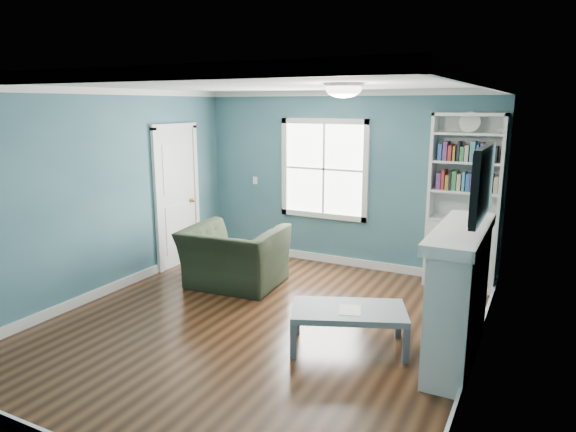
% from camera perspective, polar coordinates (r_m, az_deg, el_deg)
% --- Properties ---
extents(floor, '(5.00, 5.00, 0.00)m').
position_cam_1_polar(floor, '(5.85, -3.21, -11.98)').
color(floor, black).
rests_on(floor, ground).
extents(room_walls, '(5.00, 5.00, 5.00)m').
position_cam_1_polar(room_walls, '(5.39, -3.41, 3.52)').
color(room_walls, '#315A69').
rests_on(room_walls, ground).
extents(trim, '(4.50, 5.00, 2.60)m').
position_cam_1_polar(trim, '(5.46, -3.37, -0.06)').
color(trim, white).
rests_on(trim, ground).
extents(window, '(1.40, 0.06, 1.50)m').
position_cam_1_polar(window, '(7.75, 4.01, 5.22)').
color(window, white).
rests_on(window, room_walls).
extents(bookshelf, '(0.90, 0.35, 2.31)m').
position_cam_1_polar(bookshelf, '(7.11, 18.87, -0.36)').
color(bookshelf, silver).
rests_on(bookshelf, ground).
extents(fireplace, '(0.44, 1.58, 1.30)m').
position_cam_1_polar(fireplace, '(5.15, 18.58, -8.44)').
color(fireplace, black).
rests_on(fireplace, ground).
extents(tv, '(0.06, 1.10, 0.65)m').
position_cam_1_polar(tv, '(4.87, 20.86, 3.49)').
color(tv, black).
rests_on(tv, fireplace).
extents(door, '(0.12, 0.98, 2.17)m').
position_cam_1_polar(door, '(7.87, -12.22, 2.30)').
color(door, silver).
rests_on(door, ground).
extents(ceiling_fixture, '(0.38, 0.38, 0.15)m').
position_cam_1_polar(ceiling_fixture, '(5.03, 6.19, 13.90)').
color(ceiling_fixture, white).
rests_on(ceiling_fixture, room_walls).
extents(light_switch, '(0.08, 0.01, 0.12)m').
position_cam_1_polar(light_switch, '(8.32, -3.66, 3.97)').
color(light_switch, white).
rests_on(light_switch, room_walls).
extents(recliner, '(1.29, 0.90, 1.08)m').
position_cam_1_polar(recliner, '(6.90, -6.04, -3.45)').
color(recliner, black).
rests_on(recliner, ground).
extents(coffee_table, '(1.28, 1.00, 0.41)m').
position_cam_1_polar(coffee_table, '(5.25, 6.76, -10.72)').
color(coffee_table, '#555C66').
rests_on(coffee_table, ground).
extents(paper_sheet, '(0.29, 0.33, 0.00)m').
position_cam_1_polar(paper_sheet, '(5.19, 6.88, -10.32)').
color(paper_sheet, white).
rests_on(paper_sheet, coffee_table).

